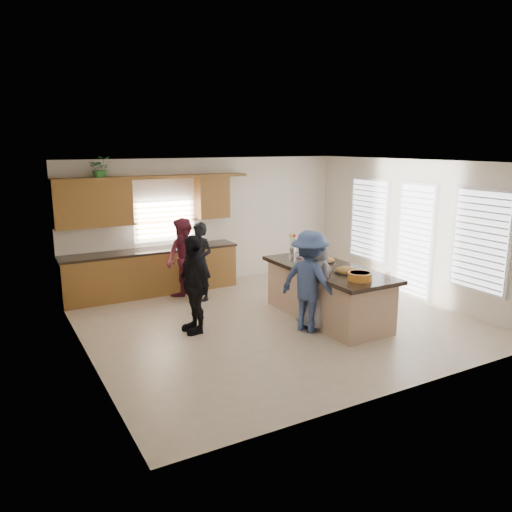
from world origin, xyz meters
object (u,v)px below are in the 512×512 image
salad_bowl (360,276)px  woman_left_back (200,262)px  woman_right_back (310,282)px  island (327,294)px  woman_left_front (194,284)px  woman_right_front (314,281)px  woman_left_mid (184,261)px

salad_bowl → woman_left_back: (-1.49, 3.08, -0.23)m
woman_left_back → woman_right_back: (0.93, -2.48, 0.07)m
island → salad_bowl: bearing=-94.6°
woman_left_front → woman_right_front: bearing=65.4°
island → salad_bowl: (-0.08, -0.94, 0.57)m
woman_left_mid → woman_right_front: size_ratio=1.02×
island → salad_bowl: salad_bowl is taller
salad_bowl → woman_left_back: woman_left_back is taller
salad_bowl → woman_right_back: size_ratio=0.23×
woman_left_front → woman_right_front: (1.87, -0.81, -0.01)m
woman_right_front → woman_left_back: bearing=14.3°
island → salad_bowl: 1.10m
woman_left_mid → woman_right_back: woman_right_back is taller
woman_right_front → woman_right_back: bearing=108.3°
woman_right_front → salad_bowl: bearing=-159.6°
island → woman_left_front: (-2.34, 0.55, 0.38)m
woman_left_back → salad_bowl: bearing=-2.1°
woman_left_back → woman_left_mid: size_ratio=0.94×
island → woman_right_front: woman_right_front is taller
island → woman_left_mid: 2.91m
island → woman_right_front: bearing=-151.5°
woman_right_front → woman_left_mid: bearing=19.9°
woman_left_mid → woman_right_front: 2.82m
island → woman_right_back: size_ratio=1.58×
woman_left_back → woman_right_back: size_ratio=0.92×
woman_left_mid → woman_left_front: bearing=-32.4°
salad_bowl → woman_right_front: (-0.40, 0.68, -0.20)m
island → woman_right_front: 0.66m
island → woman_left_front: size_ratio=1.63×
salad_bowl → woman_left_front: 2.72m
island → woman_left_mid: bearing=130.8°
woman_left_front → woman_right_back: woman_right_back is taller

